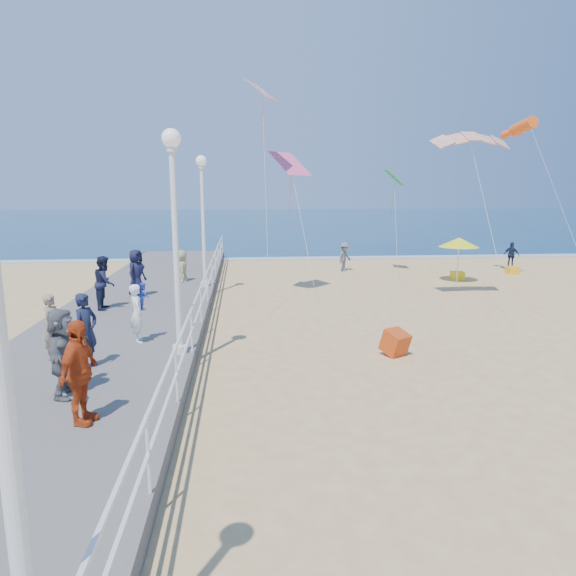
{
  "coord_description": "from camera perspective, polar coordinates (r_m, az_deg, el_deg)",
  "views": [
    {
      "loc": [
        -3.79,
        -12.28,
        4.32
      ],
      "look_at": [
        -2.5,
        2.0,
        1.6
      ],
      "focal_mm": 32.0,
      "sensor_mm": 36.0,
      "label": 1
    }
  ],
  "objects": [
    {
      "name": "beach_walker_c",
      "position": [
        23.0,
        -11.71,
        1.95
      ],
      "size": [
        0.72,
        0.96,
        1.78
      ],
      "primitive_type": "imported",
      "rotation": [
        0.0,
        0.0,
        -1.38
      ],
      "color": "#939165",
      "rests_on": "ground"
    },
    {
      "name": "box_kite",
      "position": [
        13.99,
        11.82,
        -6.2
      ],
      "size": [
        0.84,
        0.89,
        0.74
      ],
      "primitive_type": "cube",
      "rotation": [
        0.31,
        0.0,
        0.54
      ],
      "color": "red",
      "rests_on": "ground"
    },
    {
      "name": "kite_windsock",
      "position": [
        27.37,
        24.68,
        15.99
      ],
      "size": [
        0.95,
        2.34,
        1.01
      ],
      "primitive_type": "cylinder",
      "rotation": [
        1.36,
        0.0,
        0.17
      ],
      "color": "#FF5515"
    },
    {
      "name": "boardwalk",
      "position": [
        13.47,
        -21.08,
        -7.81
      ],
      "size": [
        5.0,
        44.0,
        0.4
      ],
      "primitive_type": "cube",
      "color": "slate",
      "rests_on": "ground"
    },
    {
      "name": "beach_chair_left",
      "position": [
        29.49,
        23.65,
        1.81
      ],
      "size": [
        0.55,
        0.55,
        0.4
      ],
      "primitive_type": "cube",
      "color": "yellow",
      "rests_on": "ground"
    },
    {
      "name": "beach_walker_b",
      "position": [
        31.89,
        23.58,
        3.38
      ],
      "size": [
        0.84,
        0.87,
        1.46
      ],
      "primitive_type": "imported",
      "rotation": [
        0.0,
        0.0,
        2.31
      ],
      "color": "#192237",
      "rests_on": "ground"
    },
    {
      "name": "lamp_post_far",
      "position": [
        21.35,
        -9.46,
        8.83
      ],
      "size": [
        0.44,
        0.44,
        5.32
      ],
      "color": "white",
      "rests_on": "boardwalk"
    },
    {
      "name": "spectator_4",
      "position": [
        20.05,
        -16.49,
        1.61
      ],
      "size": [
        0.87,
        1.03,
        1.78
      ],
      "primitive_type": "imported",
      "rotation": [
        0.0,
        0.0,
        1.15
      ],
      "color": "black",
      "rests_on": "boardwalk"
    },
    {
      "name": "woman_holding_toddler",
      "position": [
        13.95,
        -16.39,
        -2.73
      ],
      "size": [
        0.52,
        0.65,
        1.55
      ],
      "primitive_type": "imported",
      "rotation": [
        0.0,
        0.0,
        1.87
      ],
      "color": "white",
      "rests_on": "boardwalk"
    },
    {
      "name": "lamp_post_mid",
      "position": [
        12.39,
        -12.49,
        7.44
      ],
      "size": [
        0.44,
        0.44,
        5.32
      ],
      "color": "white",
      "rests_on": "boardwalk"
    },
    {
      "name": "beach_walker_a",
      "position": [
        28.17,
        6.3,
        3.48
      ],
      "size": [
        1.13,
        1.15,
        1.58
      ],
      "primitive_type": "imported",
      "rotation": [
        0.0,
        0.0,
        0.82
      ],
      "color": "slate",
      "rests_on": "ground"
    },
    {
      "name": "kite_parafoil",
      "position": [
        20.75,
        19.73,
        15.59
      ],
      "size": [
        2.88,
        0.94,
        0.65
      ],
      "primitive_type": null,
      "rotation": [
        0.44,
        0.0,
        0.0
      ],
      "color": "#D54319"
    },
    {
      "name": "spectator_0",
      "position": [
        12.32,
        -21.52,
        -4.44
      ],
      "size": [
        0.65,
        0.74,
        1.71
      ],
      "primitive_type": "imported",
      "rotation": [
        0.0,
        0.0,
        1.1
      ],
      "color": "#181D35",
      "rests_on": "boardwalk"
    },
    {
      "name": "ocean",
      "position": [
        77.49,
        -2.37,
        7.56
      ],
      "size": [
        160.0,
        90.0,
        0.05
      ],
      "primitive_type": "cube",
      "color": "navy",
      "rests_on": "ground"
    },
    {
      "name": "kite_diamond_redwhite",
      "position": [
        20.02,
        -2.88,
        21.02
      ],
      "size": [
        1.39,
        1.5,
        0.74
      ],
      "primitive_type": "cube",
      "rotation": [
        0.65,
        0.0,
        1.14
      ],
      "color": "red"
    },
    {
      "name": "spectator_3",
      "position": [
        9.43,
        -22.2,
        -8.71
      ],
      "size": [
        0.67,
        1.14,
        1.82
      ],
      "primitive_type": "imported",
      "rotation": [
        0.0,
        0.0,
        1.35
      ],
      "color": "#BA3F17",
      "rests_on": "boardwalk"
    },
    {
      "name": "beach_umbrella",
      "position": [
        25.79,
        18.47,
        4.83
      ],
      "size": [
        1.9,
        1.9,
        2.14
      ],
      "color": "white",
      "rests_on": "ground"
    },
    {
      "name": "railing",
      "position": [
        12.72,
        -10.71,
        -3.42
      ],
      "size": [
        0.05,
        42.0,
        0.55
      ],
      "color": "white",
      "rests_on": "boardwalk"
    },
    {
      "name": "beach_chair_right",
      "position": [
        26.64,
        18.31,
        1.3
      ],
      "size": [
        0.55,
        0.55,
        0.4
      ],
      "primitive_type": "cube",
      "color": "yellow",
      "rests_on": "ground"
    },
    {
      "name": "spectator_7",
      "position": [
        18.28,
        -19.7,
        0.58
      ],
      "size": [
        0.73,
        0.91,
        1.79
      ],
      "primitive_type": "imported",
      "rotation": [
        0.0,
        0.0,
        1.63
      ],
      "color": "#181D36",
      "rests_on": "boardwalk"
    },
    {
      "name": "ground",
      "position": [
        13.56,
        11.47,
        -8.06
      ],
      "size": [
        160.0,
        160.0,
        0.0
      ],
      "primitive_type": "plane",
      "color": "#DAB472",
      "rests_on": "ground"
    },
    {
      "name": "spectator_5",
      "position": [
        10.79,
        -23.71,
        -6.59
      ],
      "size": [
        0.55,
        1.63,
        1.75
      ],
      "primitive_type": "imported",
      "rotation": [
        0.0,
        0.0,
        1.55
      ],
      "color": "slate",
      "rests_on": "boardwalk"
    },
    {
      "name": "toddler_held",
      "position": [
        13.98,
        -15.76,
        -0.87
      ],
      "size": [
        0.36,
        0.41,
        0.71
      ],
      "primitive_type": "imported",
      "rotation": [
        0.0,
        0.0,
        1.87
      ],
      "color": "blue",
      "rests_on": "boardwalk"
    },
    {
      "name": "kite_diamond_pink",
      "position": [
        21.24,
        0.25,
        13.64
      ],
      "size": [
        1.83,
        1.84,
        0.97
      ],
      "primitive_type": "cube",
      "rotation": [
        0.71,
        0.0,
        0.8
      ],
      "color": "#FF5D92"
    },
    {
      "name": "surf_line",
      "position": [
        33.27,
        1.43,
        3.34
      ],
      "size": [
        160.0,
        1.2,
        0.04
      ],
      "primitive_type": "cube",
      "color": "silver",
      "rests_on": "ground"
    },
    {
      "name": "kite_diamond_green",
      "position": [
        27.53,
        11.69,
        11.93
      ],
      "size": [
        1.09,
        1.32,
        0.81
      ],
      "primitive_type": "cube",
      "rotation": [
        0.72,
        0.0,
        1.41
      ],
      "color": "green"
    },
    {
      "name": "spectator_6",
      "position": [
        13.3,
        -24.68,
        -3.91
      ],
      "size": [
        0.53,
        0.66,
        1.56
      ],
      "primitive_type": "imported",
      "rotation": [
        0.0,
        0.0,
        1.25
      ],
      "color": "gray",
      "rests_on": "boardwalk"
    }
  ]
}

